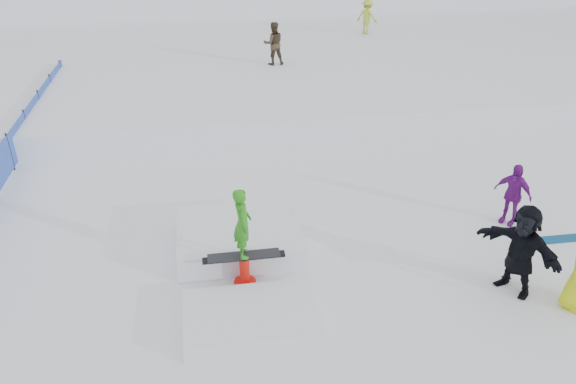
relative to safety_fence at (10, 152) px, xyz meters
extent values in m
plane|color=white|center=(6.50, -6.60, -0.55)|extent=(120.00, 120.00, 0.00)
cube|color=white|center=(6.50, 9.40, -0.15)|extent=(50.00, 18.00, 0.80)
cube|color=#3151B5|center=(0.00, 0.00, 0.00)|extent=(0.03, 16.00, 0.95)
cylinder|color=black|center=(0.00, 0.00, 0.00)|extent=(0.05, 0.05, 1.10)
cylinder|color=black|center=(0.00, 1.90, 0.00)|extent=(0.05, 0.05, 1.10)
cylinder|color=black|center=(0.00, 3.80, 0.00)|extent=(0.05, 0.05, 1.10)
cylinder|color=black|center=(0.00, 5.70, 0.00)|extent=(0.05, 0.05, 1.10)
cylinder|color=black|center=(0.00, 7.60, 0.00)|extent=(0.05, 0.05, 1.10)
imported|color=#3D301E|center=(8.33, 6.74, 1.08)|extent=(0.83, 0.66, 1.65)
imported|color=#BACE32|center=(13.54, 11.41, 1.06)|extent=(1.17, 1.16, 1.62)
imported|color=#711683|center=(12.18, -4.91, 0.20)|extent=(0.82, 0.92, 1.50)
imported|color=black|center=(11.00, -7.28, 0.38)|extent=(1.31, 1.78, 1.86)
cube|color=navy|center=(12.76, -5.81, -0.54)|extent=(1.40, 0.30, 0.03)
cube|color=white|center=(5.86, -4.94, -0.28)|extent=(2.60, 2.20, 0.54)
cube|color=white|center=(5.86, -7.44, -0.40)|extent=(2.40, 1.60, 0.30)
cylinder|color=red|center=(5.86, -6.24, -0.52)|extent=(0.44, 0.44, 0.06)
cylinder|color=red|center=(5.86, -6.24, -0.25)|extent=(0.20, 0.20, 0.60)
cube|color=black|center=(5.86, -6.24, 0.08)|extent=(1.60, 0.16, 0.06)
cube|color=black|center=(5.86, -6.24, 0.12)|extent=(1.40, 0.28, 0.03)
imported|color=#288B17|center=(5.86, -6.24, 0.85)|extent=(0.34, 0.52, 1.42)
camera|label=1|loc=(5.21, -15.22, 6.31)|focal=35.00mm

